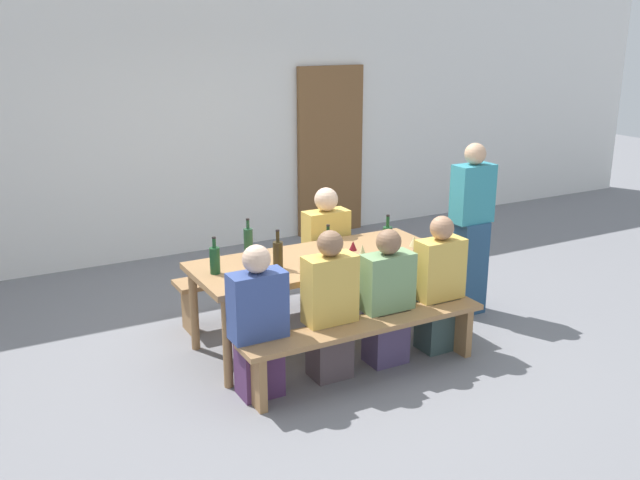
{
  "coord_description": "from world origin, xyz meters",
  "views": [
    {
      "loc": [
        -2.65,
        -4.87,
        2.59
      ],
      "look_at": [
        0.0,
        0.0,
        0.9
      ],
      "focal_mm": 40.03,
      "sensor_mm": 36.0,
      "label": 1
    }
  ],
  "objects_px": {
    "seated_guest_far_0": "(326,253)",
    "wine_bottle_0": "(387,241)",
    "wooden_door": "(330,151)",
    "seated_guest_near_3": "(439,288)",
    "tasting_table": "(320,266)",
    "wine_glass_2": "(353,247)",
    "wine_glass_0": "(257,269)",
    "bench_far": "(282,276)",
    "seated_guest_near_2": "(387,301)",
    "bench_near": "(366,334)",
    "wine_bottle_4": "(278,254)",
    "wine_glass_1": "(414,242)",
    "wine_bottle_1": "(328,249)",
    "wine_glass_3": "(362,251)",
    "wine_bottle_3": "(215,260)",
    "seated_guest_near_0": "(258,326)",
    "wine_bottle_2": "(248,243)",
    "standing_host": "(470,233)",
    "seated_guest_near_1": "(330,309)"
  },
  "relations": [
    {
      "from": "wine_glass_1",
      "to": "seated_guest_far_0",
      "type": "xyz_separation_m",
      "value": [
        -0.32,
        0.91,
        -0.31
      ]
    },
    {
      "from": "seated_guest_far_0",
      "to": "wine_glass_1",
      "type": "bearing_deg",
      "value": 19.23
    },
    {
      "from": "wooden_door",
      "to": "seated_guest_near_3",
      "type": "distance_m",
      "value": 3.6
    },
    {
      "from": "wine_glass_2",
      "to": "standing_host",
      "type": "xyz_separation_m",
      "value": [
        1.32,
        0.13,
        -0.1
      ]
    },
    {
      "from": "wine_bottle_3",
      "to": "wine_glass_3",
      "type": "bearing_deg",
      "value": -19.54
    },
    {
      "from": "bench_near",
      "to": "seated_guest_near_2",
      "type": "distance_m",
      "value": 0.35
    },
    {
      "from": "wine_glass_1",
      "to": "wooden_door",
      "type": "bearing_deg",
      "value": 72.44
    },
    {
      "from": "wine_bottle_0",
      "to": "wine_bottle_2",
      "type": "height_order",
      "value": "wine_bottle_0"
    },
    {
      "from": "tasting_table",
      "to": "wine_glass_0",
      "type": "xyz_separation_m",
      "value": [
        -0.69,
        -0.29,
        0.18
      ]
    },
    {
      "from": "tasting_table",
      "to": "bench_near",
      "type": "height_order",
      "value": "tasting_table"
    },
    {
      "from": "wine_bottle_4",
      "to": "standing_host",
      "type": "bearing_deg",
      "value": 0.39
    },
    {
      "from": "wine_bottle_0",
      "to": "standing_host",
      "type": "xyz_separation_m",
      "value": [
        1.01,
        0.16,
        -0.11
      ]
    },
    {
      "from": "bench_far",
      "to": "wine_bottle_1",
      "type": "bearing_deg",
      "value": -89.53
    },
    {
      "from": "seated_guest_near_1",
      "to": "seated_guest_near_3",
      "type": "distance_m",
      "value": 1.02
    },
    {
      "from": "tasting_table",
      "to": "seated_guest_near_0",
      "type": "bearing_deg",
      "value": -144.62
    },
    {
      "from": "wine_bottle_0",
      "to": "seated_guest_near_3",
      "type": "height_order",
      "value": "seated_guest_near_3"
    },
    {
      "from": "wine_bottle_3",
      "to": "seated_guest_near_1",
      "type": "distance_m",
      "value": 0.96
    },
    {
      "from": "wine_glass_0",
      "to": "wine_glass_3",
      "type": "distance_m",
      "value": 0.89
    },
    {
      "from": "seated_guest_near_3",
      "to": "standing_host",
      "type": "height_order",
      "value": "standing_host"
    },
    {
      "from": "wine_bottle_3",
      "to": "seated_guest_near_2",
      "type": "height_order",
      "value": "seated_guest_near_2"
    },
    {
      "from": "bench_far",
      "to": "wine_glass_3",
      "type": "xyz_separation_m",
      "value": [
        0.19,
        -1.07,
        0.51
      ]
    },
    {
      "from": "wooden_door",
      "to": "wine_glass_3",
      "type": "bearing_deg",
      "value": -115.31
    },
    {
      "from": "wooden_door",
      "to": "seated_guest_near_0",
      "type": "height_order",
      "value": "wooden_door"
    },
    {
      "from": "wine_glass_2",
      "to": "tasting_table",
      "type": "bearing_deg",
      "value": 135.41
    },
    {
      "from": "wine_glass_3",
      "to": "standing_host",
      "type": "xyz_separation_m",
      "value": [
        1.33,
        0.27,
        -0.1
      ]
    },
    {
      "from": "seated_guest_far_0",
      "to": "wine_bottle_0",
      "type": "bearing_deg",
      "value": 9.03
    },
    {
      "from": "wine_glass_1",
      "to": "tasting_table",
      "type": "bearing_deg",
      "value": 154.35
    },
    {
      "from": "wine_bottle_2",
      "to": "bench_near",
      "type": "bearing_deg",
      "value": -62.66
    },
    {
      "from": "seated_guest_near_2",
      "to": "standing_host",
      "type": "xyz_separation_m",
      "value": [
        1.24,
        0.51,
        0.25
      ]
    },
    {
      "from": "tasting_table",
      "to": "wine_bottle_4",
      "type": "height_order",
      "value": "wine_bottle_4"
    },
    {
      "from": "seated_guest_near_1",
      "to": "wine_bottle_4",
      "type": "bearing_deg",
      "value": 20.68
    },
    {
      "from": "seated_guest_near_2",
      "to": "wine_bottle_3",
      "type": "bearing_deg",
      "value": 61.99
    },
    {
      "from": "wine_glass_3",
      "to": "wine_bottle_2",
      "type": "bearing_deg",
      "value": 139.27
    },
    {
      "from": "wine_bottle_0",
      "to": "wine_bottle_4",
      "type": "bearing_deg",
      "value": 171.18
    },
    {
      "from": "seated_guest_near_0",
      "to": "wine_bottle_0",
      "type": "bearing_deg",
      "value": -75.07
    },
    {
      "from": "wine_glass_3",
      "to": "bench_near",
      "type": "bearing_deg",
      "value": -116.53
    },
    {
      "from": "bench_far",
      "to": "wine_bottle_4",
      "type": "xyz_separation_m",
      "value": [
        -0.42,
        -0.81,
        0.51
      ]
    },
    {
      "from": "wine_bottle_2",
      "to": "seated_guest_near_2",
      "type": "bearing_deg",
      "value": -46.85
    },
    {
      "from": "wine_bottle_4",
      "to": "standing_host",
      "type": "height_order",
      "value": "standing_host"
    },
    {
      "from": "wine_glass_3",
      "to": "seated_guest_near_1",
      "type": "xyz_separation_m",
      "value": [
        -0.43,
        -0.24,
        -0.32
      ]
    },
    {
      "from": "bench_far",
      "to": "wine_glass_0",
      "type": "relative_size",
      "value": 13.16
    },
    {
      "from": "wine_bottle_1",
      "to": "bench_far",
      "type": "bearing_deg",
      "value": 90.47
    },
    {
      "from": "tasting_table",
      "to": "wine_glass_2",
      "type": "distance_m",
      "value": 0.34
    },
    {
      "from": "wine_bottle_4",
      "to": "wine_glass_2",
      "type": "relative_size",
      "value": 1.91
    },
    {
      "from": "seated_guest_near_3",
      "to": "seated_guest_far_0",
      "type": "relative_size",
      "value": 0.96
    },
    {
      "from": "wine_glass_0",
      "to": "bench_far",
      "type": "bearing_deg",
      "value": 55.84
    },
    {
      "from": "wine_bottle_2",
      "to": "standing_host",
      "type": "distance_m",
      "value": 2.07
    },
    {
      "from": "wine_bottle_0",
      "to": "wine_bottle_1",
      "type": "bearing_deg",
      "value": 168.16
    },
    {
      "from": "seated_guest_near_3",
      "to": "seated_guest_near_0",
      "type": "bearing_deg",
      "value": 90.0
    },
    {
      "from": "tasting_table",
      "to": "seated_guest_near_2",
      "type": "distance_m",
      "value": 0.66
    }
  ]
}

